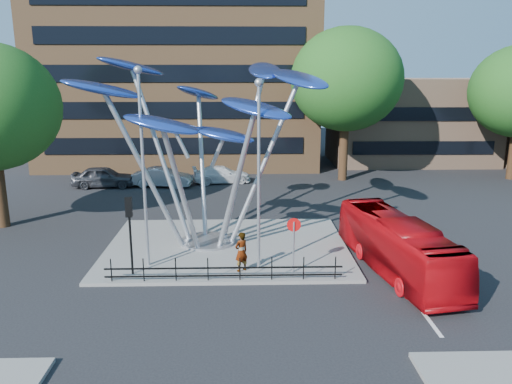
{
  "coord_description": "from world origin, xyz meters",
  "views": [
    {
      "loc": [
        -0.18,
        -17.87,
        8.76
      ],
      "look_at": [
        0.41,
        4.0,
        3.41
      ],
      "focal_mm": 35.0,
      "sensor_mm": 36.0,
      "label": 1
    }
  ],
  "objects_px": {
    "leaf_sculpture": "(204,110)",
    "red_bus": "(397,245)",
    "street_lamp_left": "(142,152)",
    "pedestrian": "(241,252)",
    "street_lamp_right": "(259,159)",
    "parked_car_left": "(104,177)",
    "parked_car_mid": "(163,177)",
    "no_entry_sign_island": "(294,236)",
    "tree_right": "(346,80)",
    "traffic_light_island": "(129,219)",
    "parked_car_right": "(222,175)"
  },
  "relations": [
    {
      "from": "leaf_sculpture",
      "to": "red_bus",
      "type": "height_order",
      "value": "leaf_sculpture"
    },
    {
      "from": "street_lamp_left",
      "to": "pedestrian",
      "type": "bearing_deg",
      "value": -10.95
    },
    {
      "from": "street_lamp_right",
      "to": "parked_car_left",
      "type": "height_order",
      "value": "street_lamp_right"
    },
    {
      "from": "parked_car_mid",
      "to": "no_entry_sign_island",
      "type": "bearing_deg",
      "value": -147.51
    },
    {
      "from": "street_lamp_left",
      "to": "parked_car_left",
      "type": "bearing_deg",
      "value": 111.28
    },
    {
      "from": "no_entry_sign_island",
      "to": "parked_car_mid",
      "type": "bearing_deg",
      "value": 115.76
    },
    {
      "from": "street_lamp_left",
      "to": "parked_car_mid",
      "type": "height_order",
      "value": "street_lamp_left"
    },
    {
      "from": "tree_right",
      "to": "red_bus",
      "type": "xyz_separation_m",
      "value": [
        -1.4,
        -19.24,
        -6.79
      ]
    },
    {
      "from": "leaf_sculpture",
      "to": "parked_car_mid",
      "type": "bearing_deg",
      "value": 108.06
    },
    {
      "from": "parked_car_left",
      "to": "leaf_sculpture",
      "type": "bearing_deg",
      "value": -149.2
    },
    {
      "from": "street_lamp_right",
      "to": "traffic_light_island",
      "type": "distance_m",
      "value": 6.05
    },
    {
      "from": "red_bus",
      "to": "street_lamp_left",
      "type": "bearing_deg",
      "value": 166.86
    },
    {
      "from": "red_bus",
      "to": "parked_car_mid",
      "type": "relative_size",
      "value": 1.98
    },
    {
      "from": "red_bus",
      "to": "parked_car_left",
      "type": "distance_m",
      "value": 24.43
    },
    {
      "from": "pedestrian",
      "to": "no_entry_sign_island",
      "type": "bearing_deg",
      "value": 140.1
    },
    {
      "from": "parked_car_left",
      "to": "parked_car_mid",
      "type": "xyz_separation_m",
      "value": [
        4.5,
        0.01,
        -0.06
      ]
    },
    {
      "from": "leaf_sculpture",
      "to": "street_lamp_right",
      "type": "xyz_separation_m",
      "value": [
        2.57,
        -3.68,
        -1.78
      ]
    },
    {
      "from": "street_lamp_left",
      "to": "traffic_light_island",
      "type": "bearing_deg",
      "value": -116.57
    },
    {
      "from": "leaf_sculpture",
      "to": "street_lamp_right",
      "type": "height_order",
      "value": "leaf_sculpture"
    },
    {
      "from": "no_entry_sign_island",
      "to": "parked_car_left",
      "type": "distance_m",
      "value": 21.61
    },
    {
      "from": "leaf_sculpture",
      "to": "street_lamp_left",
      "type": "relative_size",
      "value": 1.45
    },
    {
      "from": "street_lamp_right",
      "to": "traffic_light_island",
      "type": "bearing_deg",
      "value": -174.81
    },
    {
      "from": "leaf_sculpture",
      "to": "parked_car_mid",
      "type": "height_order",
      "value": "leaf_sculpture"
    },
    {
      "from": "parked_car_right",
      "to": "traffic_light_island",
      "type": "bearing_deg",
      "value": 160.93
    },
    {
      "from": "leaf_sculpture",
      "to": "parked_car_mid",
      "type": "relative_size",
      "value": 2.81
    },
    {
      "from": "traffic_light_island",
      "to": "no_entry_sign_island",
      "type": "distance_m",
      "value": 7.05
    },
    {
      "from": "street_lamp_left",
      "to": "street_lamp_right",
      "type": "height_order",
      "value": "street_lamp_left"
    },
    {
      "from": "red_bus",
      "to": "pedestrian",
      "type": "xyz_separation_m",
      "value": [
        -6.87,
        -0.08,
        -0.2
      ]
    },
    {
      "from": "no_entry_sign_island",
      "to": "red_bus",
      "type": "relative_size",
      "value": 0.27
    },
    {
      "from": "parked_car_left",
      "to": "parked_car_right",
      "type": "relative_size",
      "value": 1.03
    },
    {
      "from": "street_lamp_left",
      "to": "parked_car_mid",
      "type": "relative_size",
      "value": 1.95
    },
    {
      "from": "red_bus",
      "to": "parked_car_mid",
      "type": "distance_m",
      "value": 21.46
    },
    {
      "from": "street_lamp_left",
      "to": "pedestrian",
      "type": "xyz_separation_m",
      "value": [
        4.23,
        -0.82,
        -4.31
      ]
    },
    {
      "from": "street_lamp_left",
      "to": "red_bus",
      "type": "xyz_separation_m",
      "value": [
        11.1,
        -0.74,
        -4.11
      ]
    },
    {
      "from": "tree_right",
      "to": "parked_car_mid",
      "type": "xyz_separation_m",
      "value": [
        -14.37,
        -2.14,
        -7.29
      ]
    },
    {
      "from": "red_bus",
      "to": "parked_car_mid",
      "type": "bearing_deg",
      "value": 117.85
    },
    {
      "from": "street_lamp_left",
      "to": "parked_car_left",
      "type": "distance_m",
      "value": 18.12
    },
    {
      "from": "leaf_sculpture",
      "to": "street_lamp_right",
      "type": "distance_m",
      "value": 4.83
    },
    {
      "from": "parked_car_left",
      "to": "tree_right",
      "type": "bearing_deg",
      "value": -86.43
    },
    {
      "from": "leaf_sculpture",
      "to": "parked_car_right",
      "type": "relative_size",
      "value": 2.77
    },
    {
      "from": "leaf_sculpture",
      "to": "parked_car_right",
      "type": "height_order",
      "value": "leaf_sculpture"
    },
    {
      "from": "no_entry_sign_island",
      "to": "pedestrian",
      "type": "bearing_deg",
      "value": 175.84
    },
    {
      "from": "street_lamp_right",
      "to": "traffic_light_island",
      "type": "relative_size",
      "value": 2.42
    },
    {
      "from": "no_entry_sign_island",
      "to": "leaf_sculpture",
      "type": "bearing_deg",
      "value": 134.33
    },
    {
      "from": "tree_right",
      "to": "pedestrian",
      "type": "bearing_deg",
      "value": -113.18
    },
    {
      "from": "parked_car_mid",
      "to": "leaf_sculpture",
      "type": "bearing_deg",
      "value": -155.2
    },
    {
      "from": "street_lamp_left",
      "to": "parked_car_right",
      "type": "height_order",
      "value": "street_lamp_left"
    },
    {
      "from": "leaf_sculpture",
      "to": "parked_car_right",
      "type": "xyz_separation_m",
      "value": [
        0.2,
        14.44,
        -6.2
      ]
    },
    {
      "from": "street_lamp_left",
      "to": "no_entry_sign_island",
      "type": "relative_size",
      "value": 3.59
    },
    {
      "from": "pedestrian",
      "to": "parked_car_right",
      "type": "xyz_separation_m",
      "value": [
        -1.59,
        18.44,
        -0.38
      ]
    }
  ]
}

